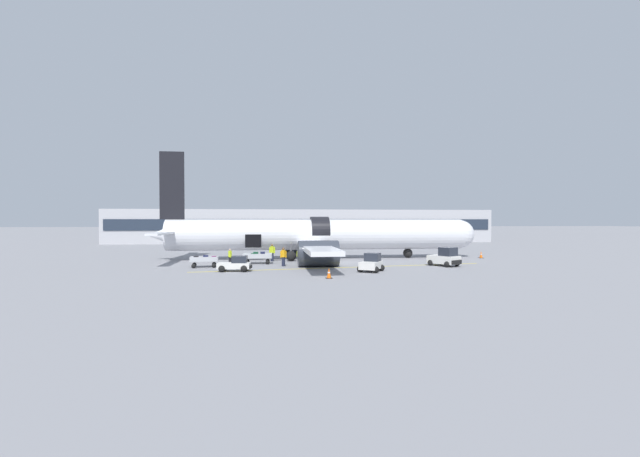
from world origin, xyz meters
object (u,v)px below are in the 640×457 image
baggage_tug_mid (236,265)px  ground_crew_loader_a (283,256)px  ground_crew_loader_b (299,256)px  suitcase_on_tarmac_upright (238,262)px  baggage_cart_queued (205,261)px  baggage_tug_rear (445,258)px  ground_crew_supervisor (272,252)px  ground_crew_driver (230,256)px  baggage_cart_loading (258,258)px  airplane (315,236)px  baggage_tug_lead (371,264)px

baggage_tug_mid → ground_crew_loader_a: (4.21, 3.57, 0.36)m
baggage_tug_mid → ground_crew_loader_b: 8.19m
suitcase_on_tarmac_upright → baggage_cart_queued: bearing=-167.3°
baggage_tug_rear → ground_crew_supervisor: ground_crew_supervisor is taller
ground_crew_loader_b → ground_crew_driver: (-6.82, 0.10, -0.00)m
suitcase_on_tarmac_upright → baggage_tug_rear: bearing=-7.4°
baggage_cart_loading → ground_crew_driver: size_ratio=2.48×
airplane → ground_crew_driver: size_ratio=23.97×
baggage_tug_lead → baggage_tug_rear: size_ratio=0.86×
airplane → baggage_cart_queued: (-11.06, -7.28, -2.07)m
baggage_tug_mid → ground_crew_supervisor: bearing=69.4°
baggage_cart_queued → suitcase_on_tarmac_upright: size_ratio=4.23×
baggage_cart_queued → ground_crew_loader_b: size_ratio=2.27×
baggage_tug_rear → suitcase_on_tarmac_upright: baggage_tug_rear is taller
ground_crew_driver → suitcase_on_tarmac_upright: size_ratio=1.86×
airplane → baggage_cart_loading: (-6.21, -4.71, -2.04)m
baggage_cart_loading → ground_crew_loader_a: 3.56m
baggage_tug_mid → suitcase_on_tarmac_upright: (-0.05, 4.27, -0.21)m
baggage_tug_rear → baggage_cart_queued: 22.55m
airplane → ground_crew_loader_b: 5.88m
airplane → baggage_tug_rear: (11.42, -9.12, -1.85)m
baggage_cart_loading → baggage_cart_queued: 5.48m
ground_crew_loader_a → suitcase_on_tarmac_upright: (-4.25, 0.70, -0.57)m
baggage_cart_queued → ground_crew_loader_a: 7.27m
baggage_cart_loading → ground_crew_supervisor: ground_crew_supervisor is taller
baggage_tug_lead → ground_crew_driver: size_ratio=1.82×
ground_crew_loader_b → suitcase_on_tarmac_upright: size_ratio=1.86×
airplane → ground_crew_driver: (-8.95, -5.07, -1.80)m
baggage_cart_queued → ground_crew_loader_b: ground_crew_loader_b is taller
baggage_tug_rear → baggage_cart_queued: bearing=175.3°
ground_crew_supervisor → suitcase_on_tarmac_upright: (-3.26, -4.31, -0.61)m
baggage_tug_lead → ground_crew_loader_a: bearing=144.6°
ground_crew_driver → ground_crew_supervisor: ground_crew_supervisor is taller
baggage_tug_rear → ground_crew_supervisor: (-16.20, 6.83, 0.20)m
baggage_tug_mid → baggage_cart_queued: size_ratio=0.84×
ground_crew_driver → suitcase_on_tarmac_upright: ground_crew_driver is taller
ground_crew_loader_b → suitcase_on_tarmac_upright: bearing=-166.5°
baggage_tug_mid → suitcase_on_tarmac_upright: bearing=90.6°
ground_crew_loader_a → ground_crew_loader_b: (1.67, 2.13, -0.12)m
airplane → suitcase_on_tarmac_upright: airplane is taller
baggage_cart_loading → ground_crew_driver: 2.77m
baggage_tug_rear → airplane: bearing=141.4°
baggage_cart_loading → suitcase_on_tarmac_upright: (-1.84, -1.89, -0.21)m
airplane → baggage_tug_rear: bearing=-38.6°
baggage_tug_lead → baggage_tug_mid: baggage_tug_lead is taller
airplane → baggage_tug_mid: size_ratio=12.53×
baggage_tug_lead → baggage_cart_loading: 12.37m
airplane → ground_crew_loader_a: bearing=-117.5°
baggage_tug_rear → ground_crew_loader_b: size_ratio=2.10×
baggage_tug_lead → baggage_tug_mid: size_ratio=0.95×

